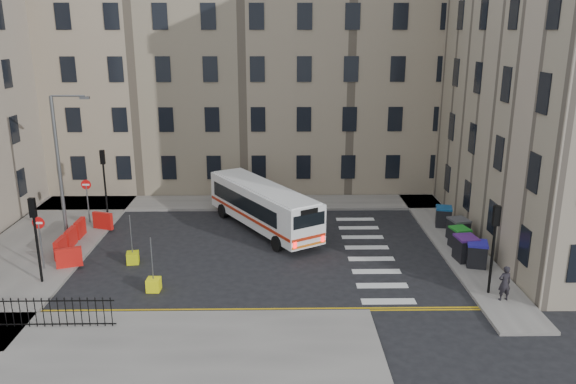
{
  "coord_description": "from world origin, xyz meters",
  "views": [
    {
      "loc": [
        -0.81,
        -28.37,
        11.53
      ],
      "look_at": [
        -0.33,
        1.13,
        3.0
      ],
      "focal_mm": 35.0,
      "sensor_mm": 36.0,
      "label": 1
    }
  ],
  "objects_px": {
    "bus": "(263,205)",
    "wheelie_bin_c": "(459,238)",
    "bollard_chevron": "(133,258)",
    "wheelie_bin_b": "(466,248)",
    "wheelie_bin_e": "(444,216)",
    "wheelie_bin_a": "(477,254)",
    "pedestrian": "(505,283)",
    "wheelie_bin_d": "(458,229)",
    "streetlamp": "(59,165)",
    "bollard_yellow": "(154,285)"
  },
  "relations": [
    {
      "from": "bollard_chevron",
      "to": "wheelie_bin_b",
      "type": "bearing_deg",
      "value": -0.66
    },
    {
      "from": "bus",
      "to": "wheelie_bin_d",
      "type": "height_order",
      "value": "bus"
    },
    {
      "from": "wheelie_bin_a",
      "to": "pedestrian",
      "type": "distance_m",
      "value": 3.77
    },
    {
      "from": "wheelie_bin_e",
      "to": "wheelie_bin_a",
      "type": "bearing_deg",
      "value": -76.59
    },
    {
      "from": "bus",
      "to": "wheelie_bin_c",
      "type": "relative_size",
      "value": 7.95
    },
    {
      "from": "wheelie_bin_d",
      "to": "bus",
      "type": "bearing_deg",
      "value": 155.72
    },
    {
      "from": "wheelie_bin_d",
      "to": "pedestrian",
      "type": "xyz_separation_m",
      "value": [
        -0.27,
        -7.37,
        0.18
      ]
    },
    {
      "from": "wheelie_bin_d",
      "to": "pedestrian",
      "type": "bearing_deg",
      "value": -104.68
    },
    {
      "from": "wheelie_bin_a",
      "to": "pedestrian",
      "type": "bearing_deg",
      "value": -76.09
    },
    {
      "from": "pedestrian",
      "to": "bollard_chevron",
      "type": "bearing_deg",
      "value": -23.41
    },
    {
      "from": "bus",
      "to": "wheelie_bin_a",
      "type": "relative_size",
      "value": 7.11
    },
    {
      "from": "wheelie_bin_a",
      "to": "pedestrian",
      "type": "xyz_separation_m",
      "value": [
        -0.08,
        -3.76,
        0.18
      ]
    },
    {
      "from": "wheelie_bin_e",
      "to": "bollard_chevron",
      "type": "bearing_deg",
      "value": -150.15
    },
    {
      "from": "wheelie_bin_d",
      "to": "wheelie_bin_e",
      "type": "bearing_deg",
      "value": 81.5
    },
    {
      "from": "wheelie_bin_b",
      "to": "bollard_yellow",
      "type": "bearing_deg",
      "value": -175.64
    },
    {
      "from": "wheelie_bin_d",
      "to": "streetlamp",
      "type": "bearing_deg",
      "value": 165.26
    },
    {
      "from": "wheelie_bin_b",
      "to": "wheelie_bin_e",
      "type": "distance_m",
      "value": 5.27
    },
    {
      "from": "wheelie_bin_a",
      "to": "wheelie_bin_b",
      "type": "bearing_deg",
      "value": 130.6
    },
    {
      "from": "wheelie_bin_a",
      "to": "wheelie_bin_e",
      "type": "distance_m",
      "value": 5.95
    },
    {
      "from": "wheelie_bin_e",
      "to": "pedestrian",
      "type": "distance_m",
      "value": 9.71
    },
    {
      "from": "bus",
      "to": "bollard_yellow",
      "type": "xyz_separation_m",
      "value": [
        -4.81,
        -8.2,
        -1.24
      ]
    },
    {
      "from": "bus",
      "to": "wheelie_bin_c",
      "type": "distance_m",
      "value": 11.32
    },
    {
      "from": "wheelie_bin_b",
      "to": "bus",
      "type": "bearing_deg",
      "value": 146.98
    },
    {
      "from": "wheelie_bin_a",
      "to": "wheelie_bin_e",
      "type": "relative_size",
      "value": 1.06
    },
    {
      "from": "bollard_chevron",
      "to": "wheelie_bin_a",
      "type": "bearing_deg",
      "value": -2.92
    },
    {
      "from": "bus",
      "to": "bollard_yellow",
      "type": "bearing_deg",
      "value": -151.56
    },
    {
      "from": "wheelie_bin_e",
      "to": "pedestrian",
      "type": "height_order",
      "value": "pedestrian"
    },
    {
      "from": "wheelie_bin_e",
      "to": "wheelie_bin_b",
      "type": "bearing_deg",
      "value": -80.21
    },
    {
      "from": "bus",
      "to": "wheelie_bin_c",
      "type": "bearing_deg",
      "value": -49.17
    },
    {
      "from": "pedestrian",
      "to": "wheelie_bin_a",
      "type": "bearing_deg",
      "value": -99.56
    },
    {
      "from": "wheelie_bin_b",
      "to": "bollard_chevron",
      "type": "distance_m",
      "value": 17.08
    },
    {
      "from": "wheelie_bin_a",
      "to": "bollard_yellow",
      "type": "height_order",
      "value": "wheelie_bin_a"
    },
    {
      "from": "bus",
      "to": "wheelie_bin_b",
      "type": "relative_size",
      "value": 7.44
    },
    {
      "from": "wheelie_bin_d",
      "to": "pedestrian",
      "type": "distance_m",
      "value": 7.38
    },
    {
      "from": "streetlamp",
      "to": "wheelie_bin_c",
      "type": "relative_size",
      "value": 6.82
    },
    {
      "from": "wheelie_bin_d",
      "to": "bollard_yellow",
      "type": "height_order",
      "value": "wheelie_bin_d"
    },
    {
      "from": "bus",
      "to": "wheelie_bin_a",
      "type": "height_order",
      "value": "bus"
    },
    {
      "from": "wheelie_bin_e",
      "to": "pedestrian",
      "type": "xyz_separation_m",
      "value": [
        -0.1,
        -9.71,
        0.2
      ]
    },
    {
      "from": "wheelie_bin_d",
      "to": "wheelie_bin_a",
      "type": "bearing_deg",
      "value": -105.64
    },
    {
      "from": "bollard_yellow",
      "to": "bus",
      "type": "bearing_deg",
      "value": 59.63
    },
    {
      "from": "streetlamp",
      "to": "wheelie_bin_a",
      "type": "height_order",
      "value": "streetlamp"
    },
    {
      "from": "bollard_chevron",
      "to": "bus",
      "type": "bearing_deg",
      "value": 37.41
    },
    {
      "from": "bollard_yellow",
      "to": "wheelie_bin_a",
      "type": "bearing_deg",
      "value": 8.36
    },
    {
      "from": "wheelie_bin_a",
      "to": "wheelie_bin_e",
      "type": "bearing_deg",
      "value": 104.84
    },
    {
      "from": "wheelie_bin_a",
      "to": "bollard_chevron",
      "type": "bearing_deg",
      "value": -167.83
    },
    {
      "from": "wheelie_bin_a",
      "to": "wheelie_bin_b",
      "type": "height_order",
      "value": "wheelie_bin_b"
    },
    {
      "from": "streetlamp",
      "to": "wheelie_bin_b",
      "type": "bearing_deg",
      "value": -9.82
    },
    {
      "from": "wheelie_bin_c",
      "to": "wheelie_bin_e",
      "type": "bearing_deg",
      "value": 74.56
    },
    {
      "from": "wheelie_bin_e",
      "to": "bollard_chevron",
      "type": "xyz_separation_m",
      "value": [
        -17.42,
        -5.06,
        -0.44
      ]
    },
    {
      "from": "wheelie_bin_b",
      "to": "wheelie_bin_d",
      "type": "height_order",
      "value": "wheelie_bin_b"
    }
  ]
}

